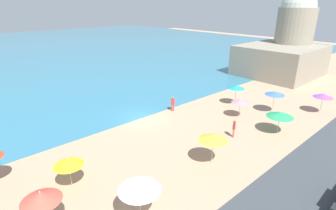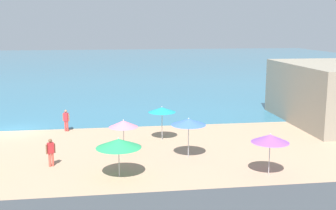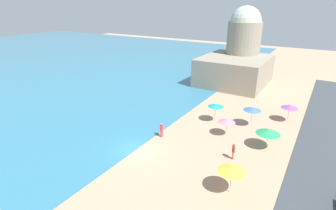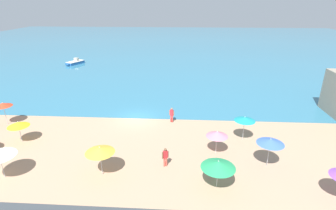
% 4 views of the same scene
% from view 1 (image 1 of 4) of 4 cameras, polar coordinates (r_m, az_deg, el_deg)
% --- Properties ---
extents(ground_plane, '(160.00, 160.00, 0.00)m').
position_cam_1_polar(ground_plane, '(28.50, -5.89, -2.92)').
color(ground_plane, tan).
extents(sea, '(150.00, 110.00, 0.05)m').
position_cam_1_polar(sea, '(78.56, -30.76, 9.82)').
color(sea, teal).
rests_on(sea, ground_plane).
extents(coastal_road, '(80.00, 8.00, 0.06)m').
position_cam_1_polar(coastal_road, '(19.27, 29.88, -19.02)').
color(coastal_road, '#393E43').
rests_on(coastal_road, ground_plane).
extents(beach_umbrella_0, '(2.49, 2.49, 2.23)m').
position_cam_1_polar(beach_umbrella_0, '(26.73, 23.22, -1.86)').
color(beach_umbrella_0, '#B2B2B7').
rests_on(beach_umbrella_0, ground_plane).
extents(beach_umbrella_1, '(1.99, 1.99, 2.48)m').
position_cam_1_polar(beach_umbrella_1, '(32.59, 14.66, 3.80)').
color(beach_umbrella_1, '#B2B2B7').
rests_on(beach_umbrella_1, ground_plane).
extents(beach_umbrella_2, '(1.98, 1.98, 2.17)m').
position_cam_1_polar(beach_umbrella_2, '(18.75, -20.87, -11.59)').
color(beach_umbrella_2, '#B2B2B7').
rests_on(beach_umbrella_2, ground_plane).
extents(beach_umbrella_3, '(2.12, 2.12, 2.55)m').
position_cam_1_polar(beach_umbrella_3, '(15.89, -25.99, -17.50)').
color(beach_umbrella_3, '#B2B2B7').
rests_on(beach_umbrella_3, ground_plane).
extents(beach_umbrella_6, '(2.25, 2.25, 2.49)m').
position_cam_1_polar(beach_umbrella_6, '(20.06, 9.82, -7.04)').
color(beach_umbrella_6, '#B2B2B7').
rests_on(beach_umbrella_6, ground_plane).
extents(beach_umbrella_7, '(2.16, 2.16, 2.55)m').
position_cam_1_polar(beach_umbrella_7, '(31.51, 22.26, 2.40)').
color(beach_umbrella_7, '#B2B2B7').
rests_on(beach_umbrella_7, ground_plane).
extents(beach_umbrella_8, '(2.46, 2.46, 2.42)m').
position_cam_1_polar(beach_umbrella_8, '(15.25, -6.25, -17.25)').
color(beach_umbrella_8, '#B2B2B7').
rests_on(beach_umbrella_8, ground_plane).
extents(beach_umbrella_9, '(1.91, 1.91, 2.18)m').
position_cam_1_polar(beach_umbrella_9, '(29.10, 15.51, 0.91)').
color(beach_umbrella_9, '#B2B2B7').
rests_on(beach_umbrella_9, ground_plane).
extents(beach_umbrella_10, '(2.09, 2.09, 2.37)m').
position_cam_1_polar(beach_umbrella_10, '(33.80, 30.72, 1.80)').
color(beach_umbrella_10, '#B2B2B7').
rests_on(beach_umbrella_10, ground_plane).
extents(bather_0, '(0.54, 0.33, 1.73)m').
position_cam_1_polar(bather_0, '(29.97, 1.06, 0.43)').
color(bather_0, '#E1413B').
rests_on(bather_0, ground_plane).
extents(bather_1, '(0.52, 0.36, 1.69)m').
position_cam_1_polar(bather_1, '(24.90, 14.17, -4.82)').
color(bather_1, '#E65344').
rests_on(bather_1, ground_plane).
extents(harbor_fortress, '(13.72, 11.52, 13.85)m').
position_cam_1_polar(harbor_fortress, '(50.83, 24.39, 11.46)').
color(harbor_fortress, gray).
rests_on(harbor_fortress, ground_plane).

